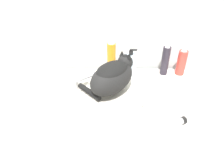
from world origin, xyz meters
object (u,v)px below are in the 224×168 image
Objects in this scene: faucet at (76,80)px; cat at (113,75)px; soap_pump_bottle at (130,64)px; spray_bottle_trigger at (182,62)px; shampoo_bottle_tall at (111,58)px; hairspray_can_black at (165,60)px; soap_bar at (58,106)px; cream_tube at (170,125)px.

cat is at bearing 1.84° from faucet.
spray_bottle_trigger is at bearing -0.00° from soap_pump_bottle.
cat reaches higher than shampoo_bottle_tall.
hairspray_can_black reaches higher than soap_bar.
soap_pump_bottle is 0.21m from hairspray_can_black.
soap_pump_bottle is 2.33× the size of soap_bar.
faucet is at bearing 113.05° from cat.
spray_bottle_trigger is at bearing 25.62° from soap_bar.
spray_bottle_trigger is 0.10m from hairspray_can_black.
shampoo_bottle_tall is 1.31× the size of cream_tube.
cream_tube is at bearing -73.05° from soap_pump_bottle.
soap_bar is (-0.38, -0.33, -0.06)m from soap_pump_bottle.
soap_pump_bottle reaches higher than faucet.
cat is at bearing -149.65° from spray_bottle_trigger.
cream_tube is at bearing -98.51° from hairspray_can_black.
hairspray_can_black reaches higher than soap_pump_bottle.
faucet is 0.78× the size of hairspray_can_black.
hairspray_can_black is at bearing 180.00° from spray_bottle_trigger.
soap_pump_bottle is at bearing 180.00° from spray_bottle_trigger.
cream_tube reaches higher than soap_bar.
soap_pump_bottle is 0.12m from shampoo_bottle_tall.
faucet is (-0.20, 0.06, -0.07)m from cat.
cat is 0.28m from soap_pump_bottle.
spray_bottle_trigger is at bearing -20.78° from cat.
soap_bar is at bearing -154.38° from spray_bottle_trigger.
soap_pump_bottle is (0.31, 0.19, -0.00)m from faucet.
spray_bottle_trigger is 0.77m from soap_bar.
cream_tube is (-0.17, -0.47, -0.07)m from spray_bottle_trigger.
cream_tube is at bearing -14.27° from soap_bar.
soap_bar is (-0.27, -0.09, -0.12)m from cat.
faucet is at bearing -134.90° from shampoo_bottle_tall.
cream_tube is (0.14, -0.47, -0.05)m from soap_pump_bottle.
faucet is 0.94× the size of soap_pump_bottle.
cream_tube is (0.26, -0.47, -0.09)m from shampoo_bottle_tall.
cream_tube is at bearing -60.91° from shampoo_bottle_tall.
hairspray_can_black is at bearing -13.49° from cat.
spray_bottle_trigger is at bearing 0.00° from hairspray_can_black.
soap_bar is (-0.26, -0.33, -0.10)m from shampoo_bottle_tall.
cat is 0.49m from spray_bottle_trigger.
cream_tube is at bearing -13.88° from faucet.
shampoo_bottle_tall is at bearing 40.96° from cat.
faucet is 0.53m from cream_tube.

